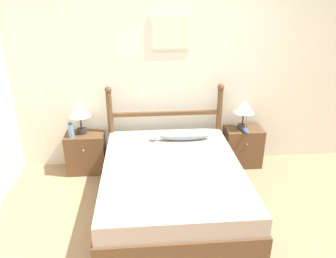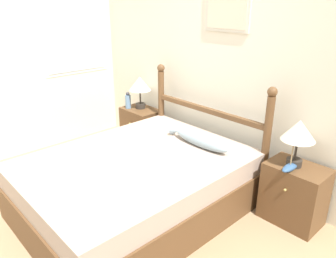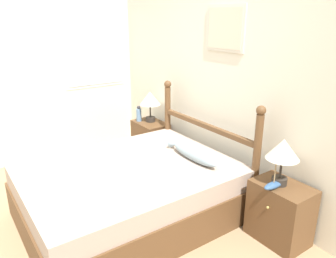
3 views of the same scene
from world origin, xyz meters
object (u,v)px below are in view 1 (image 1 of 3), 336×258
object	(u,v)px
bed	(172,186)
nightstand_right	(242,146)
nightstand_left	(86,152)
table_lamp_right	(244,108)
bottle	(71,130)
model_boat	(245,130)
fish_pillow	(183,136)
table_lamp_left	(80,112)

from	to	relation	value
bed	nightstand_right	distance (m)	1.40
nightstand_left	table_lamp_right	xyz separation A→B (m)	(2.10, -0.01, 0.57)
nightstand_right	bottle	xyz separation A→B (m)	(-2.28, -0.09, 0.37)
model_boat	fish_pillow	xyz separation A→B (m)	(-0.85, -0.18, 0.03)
bed	nightstand_right	bearing A→B (deg)	40.36
nightstand_left	bottle	size ratio (longest dim) A/B	2.52
bed	nightstand_right	world-z (taller)	nightstand_right
bed	table_lamp_right	bearing A→B (deg)	40.86
bed	nightstand_right	size ratio (longest dim) A/B	3.65
bottle	fish_pillow	world-z (taller)	bottle
nightstand_left	table_lamp_left	bearing A→B (deg)	143.77
fish_pillow	bed	bearing A→B (deg)	-107.50
nightstand_right	table_lamp_left	distance (m)	2.24
table_lamp_left	bottle	size ratio (longest dim) A/B	1.92
bottle	table_lamp_right	bearing A→B (deg)	2.01
bottle	model_boat	bearing A→B (deg)	-0.39
bed	nightstand_left	bearing A→B (deg)	139.64
table_lamp_right	nightstand_right	bearing A→B (deg)	22.55
bed	model_boat	world-z (taller)	model_boat
model_boat	bottle	bearing A→B (deg)	179.61
table_lamp_right	table_lamp_left	bearing A→B (deg)	178.97
table_lamp_right	model_boat	size ratio (longest dim) A/B	1.81
nightstand_left	bottle	world-z (taller)	bottle
bed	bottle	xyz separation A→B (m)	(-1.21, 0.81, 0.37)
nightstand_left	table_lamp_right	size ratio (longest dim) A/B	1.32
bottle	fish_pillow	bearing A→B (deg)	-7.95
nightstand_left	fish_pillow	world-z (taller)	fish_pillow
bed	table_lamp_right	size ratio (longest dim) A/B	4.81
table_lamp_left	table_lamp_right	distance (m)	2.13
nightstand_right	bottle	world-z (taller)	bottle
nightstand_right	bed	bearing A→B (deg)	-139.64
nightstand_left	bottle	bearing A→B (deg)	-146.19
fish_pillow	table_lamp_right	bearing A→B (deg)	18.17
nightstand_left	nightstand_right	size ratio (longest dim) A/B	1.00
table_lamp_right	bottle	xyz separation A→B (m)	(-2.24, -0.08, -0.21)
table_lamp_right	nightstand_left	bearing A→B (deg)	179.59
fish_pillow	nightstand_left	bearing A→B (deg)	167.08
bed	nightstand_left	world-z (taller)	nightstand_left
nightstand_left	nightstand_right	distance (m)	2.14
table_lamp_right	model_boat	distance (m)	0.29
table_lamp_left	bottle	world-z (taller)	table_lamp_left
table_lamp_left	fish_pillow	size ratio (longest dim) A/B	0.58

